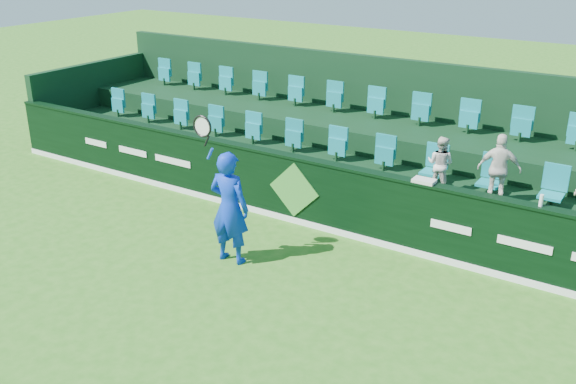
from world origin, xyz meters
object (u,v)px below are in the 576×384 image
Objects in this scene: tennis_player at (229,207)px; drinks_bottle at (541,200)px; towel at (424,181)px; spectator_left at (440,164)px; spectator_middle at (499,169)px.

tennis_player is 4.96m from drinks_bottle.
towel is 1.90m from drinks_bottle.
spectator_middle reaches higher than spectator_left.
towel is (-0.94, -1.12, -0.05)m from spectator_middle.
spectator_left is at bearing 96.48° from towel.
spectator_middle is at bearing -176.50° from spectator_left.
drinks_bottle reaches higher than towel.
drinks_bottle is at bearing 0.00° from towel.
spectator_left is at bearing 51.10° from tennis_player.
spectator_middle reaches higher than towel.
spectator_left is 2.31m from drinks_bottle.
drinks_bottle is (2.02, -1.12, 0.12)m from spectator_left.
drinks_bottle is at bearing 154.52° from spectator_left.
tennis_player is 2.50× the size of spectator_left.
tennis_player reaches higher than spectator_left.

